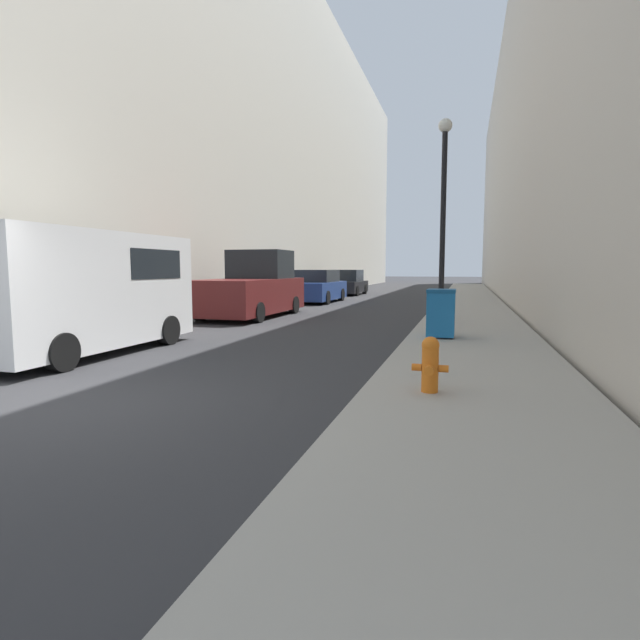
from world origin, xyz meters
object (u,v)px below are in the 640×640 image
trash_bin (441,313)px  parked_sedan_far (347,283)px  fire_hydrant (430,363)px  lamppost (443,209)px  pickup_truck (252,289)px  parked_sedan_near (318,287)px  white_van (86,288)px

trash_bin → parked_sedan_far: (-6.74, 19.69, 0.03)m
fire_hydrant → lamppost: 8.93m
lamppost → pickup_truck: (-6.47, 1.34, -2.38)m
trash_bin → parked_sedan_near: parked_sedan_near is taller
pickup_truck → parked_sedan_near: pickup_truck is taller
parked_sedan_far → parked_sedan_near: bearing=-88.4°
trash_bin → white_van: (-6.63, -3.25, 0.60)m
fire_hydrant → white_van: size_ratio=0.14×
pickup_truck → parked_sedan_near: bearing=89.3°
fire_hydrant → lamppost: bearing=91.9°
fire_hydrant → white_van: 7.05m
parked_sedan_far → white_van: bearing=-89.7°
trash_bin → parked_sedan_far: 20.81m
pickup_truck → parked_sedan_near: (0.10, 7.68, -0.21)m
parked_sedan_near → parked_sedan_far: size_ratio=1.10×
fire_hydrant → white_van: white_van is taller
parked_sedan_near → parked_sedan_far: parked_sedan_near is taller
fire_hydrant → trash_bin: 5.13m
trash_bin → white_van: size_ratio=0.22×
fire_hydrant → parked_sedan_far: (-6.86, 24.82, 0.21)m
parked_sedan_far → lamppost: bearing=-68.1°
white_van → pickup_truck: size_ratio=0.91×
fire_hydrant → trash_bin: trash_bin is taller
pickup_truck → parked_sedan_near: 7.69m
trash_bin → parked_sedan_far: size_ratio=0.25×
fire_hydrant → pickup_truck: 11.91m
trash_bin → parked_sedan_far: parked_sedan_far is taller
lamppost → parked_sedan_near: bearing=125.2°
white_van → parked_sedan_far: (-0.11, 22.94, -0.58)m
fire_hydrant → parked_sedan_near: size_ratio=0.15×
lamppost → parked_sedan_far: lamppost is taller
fire_hydrant → white_van: bearing=164.5°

